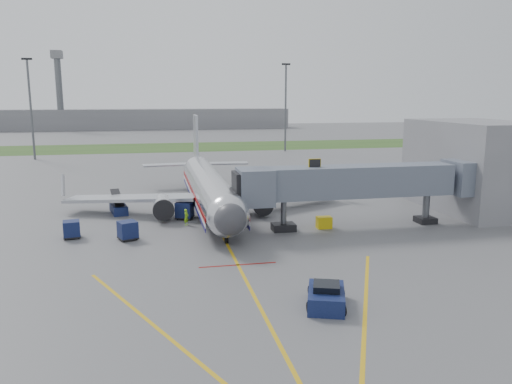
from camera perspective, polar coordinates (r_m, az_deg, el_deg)
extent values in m
plane|color=#565659|center=(42.35, -3.01, -6.59)|extent=(400.00, 400.00, 0.00)
cube|color=#2D4C1E|center=(130.72, -9.09, 5.08)|extent=(300.00, 25.00, 0.01)
cube|color=gold|center=(40.46, -2.57, -7.42)|extent=(0.25, 50.00, 0.01)
cube|color=maroon|center=(38.59, -2.09, -8.33)|extent=(6.00, 0.25, 0.01)
cube|color=gold|center=(28.87, -10.82, -15.36)|extent=(9.52, 20.04, 0.01)
cube|color=gold|center=(31.29, 12.37, -13.28)|extent=(9.52, 20.04, 0.01)
cylinder|color=silver|center=(56.18, -5.38, 0.54)|extent=(3.80, 28.00, 3.80)
sphere|color=silver|center=(42.58, -3.25, -2.73)|extent=(3.80, 3.80, 3.80)
sphere|color=#38383D|center=(41.34, -2.98, -3.14)|extent=(2.74, 2.74, 2.74)
cube|color=black|center=(42.07, -3.18, -2.13)|extent=(2.20, 1.20, 0.55)
cone|color=silver|center=(72.41, -6.86, 2.81)|extent=(3.80, 5.00, 3.80)
cube|color=#B7BAC1|center=(71.47, -6.89, 5.93)|extent=(0.35, 4.20, 7.00)
cube|color=#B7BAC1|center=(56.07, -14.03, -0.69)|extent=(15.10, 8.59, 1.13)
cube|color=#B7BAC1|center=(57.88, 3.02, -0.03)|extent=(15.10, 8.59, 1.13)
cylinder|color=silver|center=(53.18, -10.56, -1.66)|extent=(2.10, 3.60, 2.10)
cylinder|color=silver|center=(54.36, 0.46, -1.21)|extent=(2.10, 3.60, 2.10)
cube|color=maroon|center=(56.48, -3.44, 0.26)|extent=(0.05, 28.00, 0.45)
cube|color=#130E60|center=(56.66, -3.43, -0.63)|extent=(0.05, 28.00, 0.35)
cylinder|color=black|center=(44.16, -3.41, -5.46)|extent=(0.28, 0.70, 0.70)
cylinder|color=black|center=(56.89, -8.00, -1.70)|extent=(0.50, 1.00, 1.00)
cylinder|color=black|center=(57.44, -2.82, -1.49)|extent=(0.50, 1.00, 1.00)
cube|color=slate|center=(49.50, 11.07, 1.23)|extent=(20.00, 3.00, 3.00)
cube|color=slate|center=(46.64, -0.12, 0.61)|extent=(3.20, 3.60, 3.40)
cube|color=black|center=(46.42, -1.57, 0.55)|extent=(1.60, 3.00, 2.80)
cube|color=#C4A80B|center=(47.83, 6.71, 3.21)|extent=(1.20, 0.15, 1.00)
cylinder|color=#595B60|center=(47.86, 3.17, -2.63)|extent=(0.56, 0.56, 3.10)
cube|color=black|center=(48.15, 3.16, -4.02)|extent=(2.20, 1.60, 0.70)
cylinder|color=#595B60|center=(53.64, 18.86, -1.74)|extent=(0.70, 0.70, 3.10)
cube|color=black|center=(53.91, 18.78, -3.04)|extent=(1.80, 1.80, 0.60)
cube|color=slate|center=(55.24, 22.63, 1.58)|extent=(3.00, 4.00, 3.40)
cube|color=slate|center=(62.10, 23.89, 2.79)|extent=(10.00, 16.00, 10.00)
cylinder|color=#595B60|center=(112.57, -24.32, 8.48)|extent=(0.44, 0.44, 20.00)
cube|color=black|center=(112.79, -24.73, 13.66)|extent=(2.00, 0.40, 0.40)
cylinder|color=#595B60|center=(119.12, 3.40, 9.48)|extent=(0.44, 0.44, 20.00)
cube|color=black|center=(119.33, 3.45, 14.38)|extent=(2.00, 0.40, 0.40)
cube|color=slate|center=(210.18, -12.97, 8.14)|extent=(120.00, 14.00, 8.00)
cylinder|color=#595B60|center=(207.76, -21.54, 10.40)|extent=(2.40, 2.40, 28.00)
cube|color=slate|center=(208.36, -21.82, 14.38)|extent=(4.00, 4.00, 3.00)
cube|color=#0D193C|center=(31.48, 8.02, -11.90)|extent=(3.24, 4.09, 1.09)
cube|color=black|center=(31.22, 8.06, -10.73)|extent=(2.02, 2.02, 0.50)
cylinder|color=black|center=(30.36, 6.29, -13.05)|extent=(0.47, 0.82, 0.79)
cylinder|color=black|center=(30.38, 9.75, -13.13)|extent=(0.47, 0.82, 0.79)
cylinder|color=black|center=(32.73, 6.42, -11.24)|extent=(0.47, 0.82, 0.79)
cylinder|color=black|center=(32.75, 9.60, -11.31)|extent=(0.47, 0.82, 0.79)
cube|color=#0D193C|center=(46.40, -14.46, -4.18)|extent=(1.98, 1.98, 1.52)
cube|color=black|center=(46.59, -14.42, -5.08)|extent=(2.04, 2.04, 0.12)
cylinder|color=black|center=(45.89, -14.86, -5.40)|extent=(0.30, 0.33, 0.27)
cylinder|color=black|center=(46.26, -13.48, -5.20)|extent=(0.30, 0.33, 0.27)
cylinder|color=black|center=(46.96, -15.33, -5.05)|extent=(0.30, 0.33, 0.27)
cylinder|color=black|center=(47.32, -13.98, -4.86)|extent=(0.30, 0.33, 0.27)
cube|color=#0D193C|center=(48.44, -20.33, -3.95)|extent=(1.63, 1.63, 1.44)
cube|color=black|center=(48.62, -20.28, -4.77)|extent=(1.69, 1.69, 0.11)
cylinder|color=black|center=(48.10, -20.93, -5.02)|extent=(0.24, 0.29, 0.26)
cylinder|color=black|center=(48.09, -19.60, -4.93)|extent=(0.24, 0.29, 0.26)
cylinder|color=black|center=(49.18, -20.93, -4.68)|extent=(0.24, 0.29, 0.26)
cylinder|color=black|center=(49.17, -19.63, -4.60)|extent=(0.24, 0.29, 0.26)
cube|color=#0D193C|center=(53.06, -8.17, -2.00)|extent=(2.11, 2.11, 1.64)
cube|color=black|center=(53.24, -8.14, -2.85)|extent=(2.18, 2.18, 0.13)
cylinder|color=black|center=(52.85, -9.00, -3.03)|extent=(0.32, 0.36, 0.30)
cylinder|color=black|center=(52.48, -7.68, -3.09)|extent=(0.32, 0.36, 0.30)
cylinder|color=black|center=(54.03, -8.60, -2.71)|extent=(0.32, 0.36, 0.30)
cylinder|color=black|center=(53.67, -7.30, -2.77)|extent=(0.32, 0.36, 0.30)
cube|color=#0D193C|center=(57.40, -15.43, -1.84)|extent=(2.28, 4.13, 0.98)
cube|color=black|center=(57.72, -15.56, -0.73)|extent=(1.84, 4.48, 1.53)
cylinder|color=black|center=(56.00, -15.76, -2.36)|extent=(0.36, 0.64, 0.61)
cylinder|color=black|center=(56.15, -14.66, -2.27)|extent=(0.36, 0.64, 0.61)
cylinder|color=black|center=(58.74, -16.14, -1.78)|extent=(0.36, 0.64, 0.61)
cylinder|color=black|center=(58.88, -15.10, -1.69)|extent=(0.36, 0.64, 0.61)
cube|color=#C4A80B|center=(49.36, 7.78, -3.46)|extent=(1.47, 1.00, 1.15)
cylinder|color=black|center=(49.32, 7.23, -3.98)|extent=(0.20, 0.29, 0.29)
cylinder|color=black|center=(49.61, 8.29, -3.92)|extent=(0.20, 0.29, 0.29)
imported|color=#88DA19|center=(50.52, -7.97, -2.85)|extent=(0.67, 0.71, 1.64)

